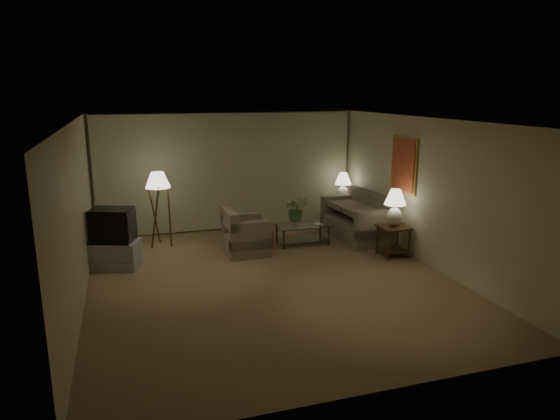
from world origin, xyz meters
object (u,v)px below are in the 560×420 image
object	(u,v)px
table_lamp_near	(395,205)
tv_cabinet	(115,254)
crt_tv	(112,225)
side_table_far	(342,209)
vase	(296,222)
side_table_near	(393,235)
table_lamp_far	(343,184)
armchair	(246,236)
sofa	(356,220)
ottoman	(261,240)
floor_lamp	(159,208)
coffee_table	(303,231)

from	to	relation	value
table_lamp_near	tv_cabinet	bearing A→B (deg)	169.78
crt_tv	side_table_far	bearing A→B (deg)	35.32
tv_cabinet	vase	size ratio (longest dim) A/B	6.81
side_table_near	table_lamp_far	xyz separation A→B (m)	(-0.00, 2.39, 0.59)
tv_cabinet	armchair	bearing A→B (deg)	21.41
sofa	crt_tv	bearing A→B (deg)	-88.42
side_table_near	ottoman	bearing A→B (deg)	152.12
floor_lamp	coffee_table	bearing A→B (deg)	-14.61
armchair	crt_tv	world-z (taller)	crt_tv
tv_cabinet	ottoman	world-z (taller)	tv_cabinet
coffee_table	vase	xyz separation A→B (m)	(-0.15, -0.00, 0.21)
sofa	coffee_table	size ratio (longest dim) A/B	1.66
table_lamp_far	crt_tv	bearing A→B (deg)	-164.38
side_table_near	tv_cabinet	bearing A→B (deg)	169.78
floor_lamp	tv_cabinet	bearing A→B (deg)	-130.48
side_table_near	coffee_table	size ratio (longest dim) A/B	0.53
crt_tv	table_lamp_far	bearing A→B (deg)	35.32
table_lamp_far	floor_lamp	bearing A→B (deg)	-174.76
tv_cabinet	crt_tv	bearing A→B (deg)	0.00
side_table_far	crt_tv	bearing A→B (deg)	-164.38
table_lamp_near	ottoman	bearing A→B (deg)	152.12
armchair	floor_lamp	size ratio (longest dim) A/B	0.57
table_lamp_near	tv_cabinet	xyz separation A→B (m)	(-5.20, 0.94, -0.78)
armchair	tv_cabinet	distance (m)	2.49
floor_lamp	ottoman	xyz separation A→B (m)	(1.96, -0.76, -0.64)
table_lamp_near	vase	bearing A→B (deg)	141.61
side_table_near	table_lamp_near	distance (m)	0.62
crt_tv	vase	distance (m)	3.65
ottoman	table_lamp_near	bearing A→B (deg)	-27.88
ottoman	table_lamp_far	bearing A→B (deg)	26.30
side_table_near	tv_cabinet	xyz separation A→B (m)	(-5.20, 0.94, -0.16)
side_table_far	vase	bearing A→B (deg)	-144.11
ottoman	vase	size ratio (longest dim) A/B	3.57
tv_cabinet	floor_lamp	xyz separation A→B (m)	(0.90, 1.06, 0.57)
side_table_near	table_lamp_far	bearing A→B (deg)	90.00
armchair	table_lamp_far	distance (m)	3.11
side_table_far	table_lamp_far	world-z (taller)	table_lamp_far
coffee_table	tv_cabinet	bearing A→B (deg)	-175.26
table_lamp_near	sofa	bearing A→B (deg)	96.34
table_lamp_far	floor_lamp	size ratio (longest dim) A/B	0.43
crt_tv	floor_lamp	distance (m)	1.39
side_table_far	coffee_table	world-z (taller)	side_table_far
table_lamp_near	floor_lamp	xyz separation A→B (m)	(-4.30, 2.00, -0.21)
side_table_near	tv_cabinet	size ratio (longest dim) A/B	0.59
table_lamp_near	table_lamp_far	xyz separation A→B (m)	(0.00, 2.39, -0.03)
side_table_near	coffee_table	world-z (taller)	side_table_near
table_lamp_near	tv_cabinet	size ratio (longest dim) A/B	0.72
coffee_table	tv_cabinet	xyz separation A→B (m)	(-3.77, -0.31, -0.03)
vase	floor_lamp	bearing A→B (deg)	164.62
coffee_table	crt_tv	size ratio (longest dim) A/B	1.35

